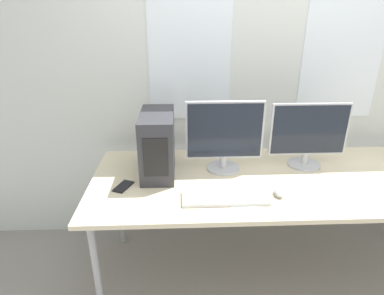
{
  "coord_description": "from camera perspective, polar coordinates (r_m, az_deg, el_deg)",
  "views": [
    {
      "loc": [
        -0.63,
        -1.32,
        1.75
      ],
      "look_at": [
        -0.56,
        0.46,
        0.99
      ],
      "focal_mm": 30.0,
      "sensor_mm": 36.0,
      "label": 1
    }
  ],
  "objects": [
    {
      "name": "wall_back",
      "position": [
        2.48,
        12.74,
        13.32
      ],
      "size": [
        8.0,
        0.07,
        2.7
      ],
      "color": "silver",
      "rests_on": "ground_plane"
    },
    {
      "name": "keyboard",
      "position": [
        1.83,
        5.89,
        -8.81
      ],
      "size": [
        0.48,
        0.16,
        0.02
      ],
      "color": "silver",
      "rests_on": "desk"
    },
    {
      "name": "mouse",
      "position": [
        1.91,
        15.15,
        -7.75
      ],
      "size": [
        0.05,
        0.1,
        0.04
      ],
      "color": "#B2B2B7",
      "rests_on": "desk"
    },
    {
      "name": "monitor_main",
      "position": [
        2.06,
        5.78,
        2.16
      ],
      "size": [
        0.5,
        0.22,
        0.46
      ],
      "color": "#B7B7BC",
      "rests_on": "desk"
    },
    {
      "name": "pc_tower",
      "position": [
        2.04,
        -6.1,
        0.7
      ],
      "size": [
        0.21,
        0.43,
        0.4
      ],
      "color": "#2D2D33",
      "rests_on": "desk"
    },
    {
      "name": "paper_sheet_left",
      "position": [
        1.89,
        8.79,
        -8.15
      ],
      "size": [
        0.26,
        0.33,
        0.0
      ],
      "rotation": [
        0.0,
        0.0,
        0.19
      ],
      "color": "white",
      "rests_on": "desk"
    },
    {
      "name": "cell_phone",
      "position": [
        1.98,
        -12.12,
        -6.77
      ],
      "size": [
        0.12,
        0.15,
        0.01
      ],
      "rotation": [
        0.0,
        0.0,
        -0.4
      ],
      "color": "black",
      "rests_on": "desk"
    },
    {
      "name": "desk",
      "position": [
        2.14,
        15.17,
        -6.1
      ],
      "size": [
        2.37,
        0.92,
        0.78
      ],
      "color": "beige",
      "rests_on": "ground_plane"
    },
    {
      "name": "monitor_right_near",
      "position": [
        2.24,
        19.97,
        2.25
      ],
      "size": [
        0.51,
        0.22,
        0.44
      ],
      "color": "#B7B7BC",
      "rests_on": "desk"
    }
  ]
}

